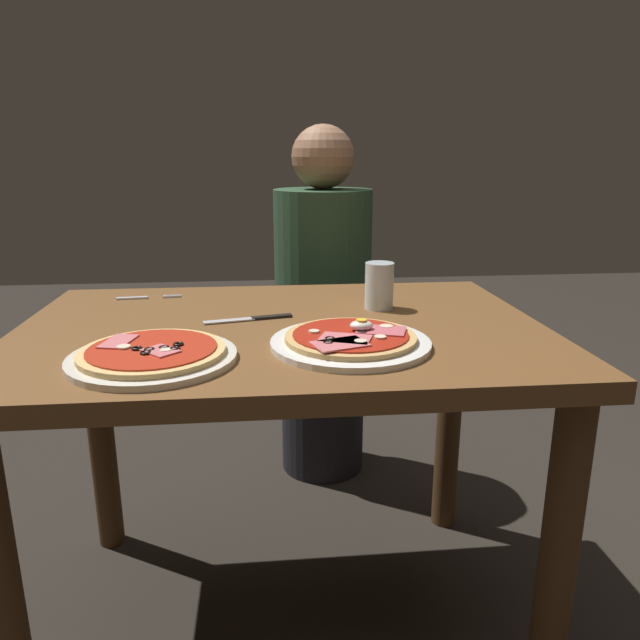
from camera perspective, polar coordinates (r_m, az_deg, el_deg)
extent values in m
plane|color=#28231E|center=(1.63, -3.21, -26.20)|extent=(8.00, 8.00, 0.00)
cube|color=brown|center=(1.27, -3.71, -1.27)|extent=(1.11, 0.77, 0.04)
cylinder|color=#4A3018|center=(1.24, -28.28, -22.99)|extent=(0.07, 0.07, 0.70)
cylinder|color=#4A3018|center=(1.27, 21.88, -21.13)|extent=(0.07, 0.07, 0.70)
cylinder|color=#4A3018|center=(1.77, -20.37, -10.06)|extent=(0.07, 0.07, 0.70)
cylinder|color=#4A3018|center=(1.79, 12.33, -9.08)|extent=(0.07, 0.07, 0.70)
cylinder|color=white|center=(1.12, 2.95, -2.25)|extent=(0.30, 0.30, 0.01)
cylinder|color=tan|center=(1.11, 2.95, -1.71)|extent=(0.25, 0.25, 0.01)
cylinder|color=#A82314|center=(1.11, 2.96, -1.39)|extent=(0.22, 0.22, 0.00)
torus|color=black|center=(1.05, 0.80, -2.21)|extent=(0.02, 0.02, 0.00)
torus|color=black|center=(1.11, 4.11, -1.18)|extent=(0.02, 0.02, 0.00)
torus|color=black|center=(1.07, 0.96, -1.80)|extent=(0.02, 0.02, 0.00)
cube|color=#C65B66|center=(1.13, 5.90, -0.99)|extent=(0.11, 0.09, 0.00)
cube|color=#D16B70|center=(1.08, 2.44, -1.80)|extent=(0.11, 0.09, 0.00)
cube|color=#D16B70|center=(1.05, 1.93, -2.32)|extent=(0.11, 0.09, 0.00)
cylinder|color=beige|center=(1.12, -0.57, -1.11)|extent=(0.02, 0.02, 0.00)
cylinder|color=beige|center=(1.16, 6.41, -0.63)|extent=(0.03, 0.03, 0.00)
cylinder|color=beige|center=(1.06, 3.92, -2.07)|extent=(0.02, 0.02, 0.00)
cylinder|color=beige|center=(1.09, 5.81, -1.65)|extent=(0.02, 0.02, 0.00)
ellipsoid|color=white|center=(1.13, 4.00, -0.53)|extent=(0.04, 0.03, 0.02)
cylinder|color=yellow|center=(1.13, 4.01, -0.04)|extent=(0.02, 0.02, 0.00)
cylinder|color=silver|center=(1.08, -15.80, -3.53)|extent=(0.29, 0.29, 0.01)
cylinder|color=#DBB26B|center=(1.07, -15.85, -2.98)|extent=(0.25, 0.25, 0.01)
cylinder|color=#B72D19|center=(1.07, -15.87, -2.65)|extent=(0.22, 0.22, 0.00)
torus|color=black|center=(1.07, -13.48, -2.28)|extent=(0.02, 0.02, 0.00)
torus|color=black|center=(1.05, -13.80, -2.72)|extent=(0.02, 0.02, 0.00)
torus|color=black|center=(1.04, -16.45, -3.04)|extent=(0.02, 0.02, 0.00)
torus|color=black|center=(1.06, -14.79, -2.59)|extent=(0.02, 0.02, 0.00)
torus|color=black|center=(1.06, -16.12, -2.75)|extent=(0.02, 0.02, 0.00)
torus|color=black|center=(1.07, -17.22, -2.63)|extent=(0.02, 0.02, 0.00)
cube|color=#D16B70|center=(1.05, -15.11, -2.88)|extent=(0.07, 0.07, 0.00)
cube|color=#D16B70|center=(1.12, -18.86, -1.96)|extent=(0.06, 0.09, 0.00)
cylinder|color=beige|center=(1.08, -18.40, -2.48)|extent=(0.02, 0.02, 0.00)
cylinder|color=beige|center=(1.04, -14.62, -2.84)|extent=(0.02, 0.02, 0.00)
cylinder|color=silver|center=(1.38, 5.73, 3.29)|extent=(0.07, 0.07, 0.11)
cylinder|color=silver|center=(1.39, 5.69, 1.98)|extent=(0.06, 0.06, 0.04)
cube|color=silver|center=(1.55, -17.65, 2.03)|extent=(0.08, 0.02, 0.00)
cube|color=silver|center=(1.54, -14.06, 2.17)|extent=(0.05, 0.01, 0.00)
cube|color=silver|center=(1.54, -14.06, 2.21)|extent=(0.05, 0.01, 0.00)
cube|color=silver|center=(1.55, -14.05, 2.25)|extent=(0.05, 0.01, 0.00)
cube|color=silver|center=(1.55, -14.05, 2.29)|extent=(0.05, 0.01, 0.00)
cube|color=silver|center=(1.29, -8.76, -0.06)|extent=(0.11, 0.04, 0.00)
cube|color=black|center=(1.31, -4.67, 0.30)|extent=(0.09, 0.04, 0.01)
cylinder|color=black|center=(2.12, 0.26, -8.24)|extent=(0.29, 0.29, 0.46)
cylinder|color=#2D4C33|center=(1.97, 0.27, 4.91)|extent=(0.32, 0.32, 0.52)
sphere|color=#9E7051|center=(1.93, 0.29, 15.44)|extent=(0.20, 0.20, 0.20)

